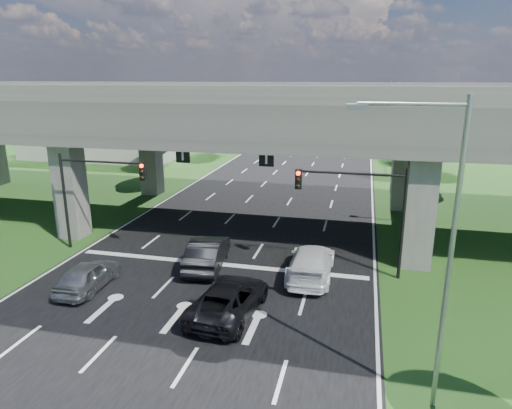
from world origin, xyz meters
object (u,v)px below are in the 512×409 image
at_px(signal_right, 361,201).
at_px(car_trailing, 229,299).
at_px(car_white, 311,263).
at_px(streetlight_beyond, 385,115).
at_px(signal_left, 94,185).
at_px(streetlight_near, 438,237).
at_px(streetlight_far, 391,129).
at_px(car_dark, 207,253).
at_px(car_silver, 88,276).

xyz_separation_m(signal_right, car_trailing, (-5.55, -5.81, -3.40)).
bearing_deg(car_trailing, car_white, -117.63).
bearing_deg(streetlight_beyond, signal_left, -116.43).
relative_size(streetlight_near, streetlight_far, 1.00).
bearing_deg(streetlight_far, car_dark, -116.65).
distance_m(streetlight_far, car_trailing, 27.50).
xyz_separation_m(signal_right, streetlight_near, (2.27, -9.94, 1.66)).
height_order(signal_right, car_dark, signal_right).
bearing_deg(streetlight_far, car_white, -102.61).
distance_m(car_dark, car_white, 5.84).
bearing_deg(streetlight_far, signal_left, -131.78).
bearing_deg(car_white, signal_left, -4.75).
bearing_deg(car_white, streetlight_beyond, -97.91).
distance_m(streetlight_beyond, car_dark, 38.79).
bearing_deg(car_silver, car_white, -161.44).
bearing_deg(car_trailing, car_dark, -55.76).
relative_size(signal_left, car_dark, 1.17).
xyz_separation_m(signal_left, car_dark, (7.38, -0.94, -3.31)).
xyz_separation_m(streetlight_near, streetlight_far, (0.00, 30.00, 0.00)).
relative_size(car_dark, car_trailing, 0.94).
bearing_deg(streetlight_near, streetlight_far, 90.00).
xyz_separation_m(streetlight_beyond, car_trailing, (-7.82, -41.87, -5.06)).
distance_m(car_silver, car_white, 11.53).
bearing_deg(streetlight_beyond, car_dark, -105.90).
bearing_deg(signal_left, signal_right, 0.00).
bearing_deg(car_white, streetlight_near, 116.89).
xyz_separation_m(streetlight_near, car_dark, (-10.54, 9.00, -4.97)).
bearing_deg(streetlight_beyond, car_trailing, -100.58).
distance_m(signal_right, car_dark, 8.95).
relative_size(signal_right, streetlight_near, 0.60).
relative_size(streetlight_beyond, car_dark, 1.95).
bearing_deg(car_dark, streetlight_near, 132.29).
xyz_separation_m(signal_left, streetlight_beyond, (17.92, 36.06, 1.66)).
bearing_deg(car_dark, signal_right, 179.29).
xyz_separation_m(streetlight_near, streetlight_beyond, (0.00, 46.00, 0.00)).
xyz_separation_m(car_dark, car_trailing, (2.72, -4.87, -0.09)).
bearing_deg(car_silver, car_dark, -142.76).
height_order(signal_right, car_white, signal_right).
relative_size(car_white, car_trailing, 1.03).
height_order(streetlight_near, car_trailing, streetlight_near).
distance_m(signal_left, car_white, 13.67).
xyz_separation_m(streetlight_beyond, car_dark, (-10.54, -37.00, -4.97)).
bearing_deg(signal_right, signal_left, 180.00).
distance_m(streetlight_near, car_trailing, 10.19).
height_order(signal_right, streetlight_beyond, streetlight_beyond).
distance_m(signal_right, signal_left, 15.65).
xyz_separation_m(car_dark, car_white, (5.84, 0.00, -0.03)).
xyz_separation_m(signal_right, car_white, (-2.42, -0.94, -3.34)).
bearing_deg(car_dark, streetlight_far, -123.87).
bearing_deg(signal_right, streetlight_far, 83.53).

